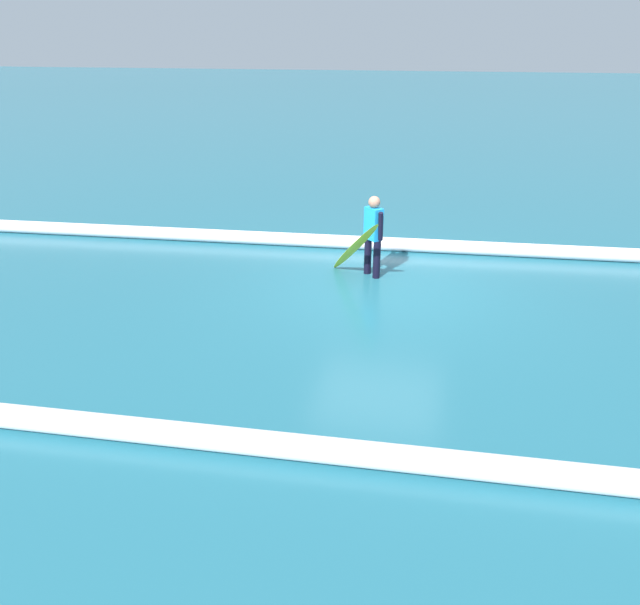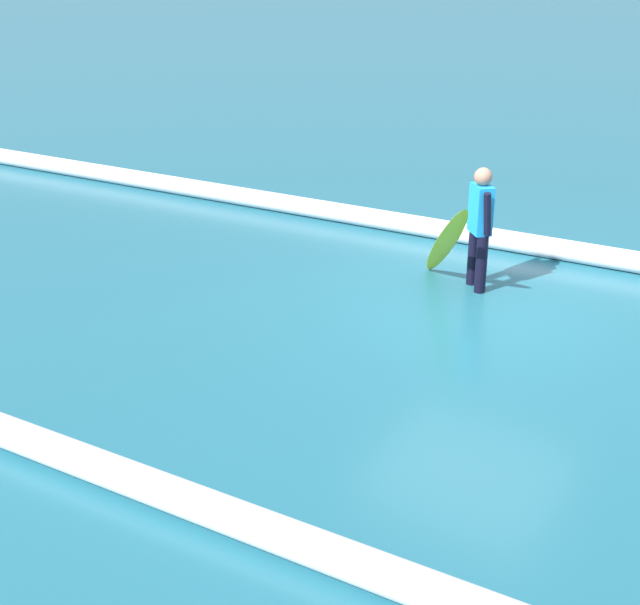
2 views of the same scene
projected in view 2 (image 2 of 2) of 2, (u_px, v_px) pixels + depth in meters
ground_plane at (480, 304)px, 11.00m from camera, size 167.26×167.26×0.00m
surfer at (480, 222)px, 11.15m from camera, size 0.40×0.48×1.55m
surfboard at (446, 242)px, 11.16m from camera, size 1.19×1.31×1.30m
wave_crest_foreground at (571, 251)px, 12.32m from camera, size 22.67×2.10×0.29m
wave_crest_midground at (361, 565)px, 6.35m from camera, size 21.75×1.62×0.29m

